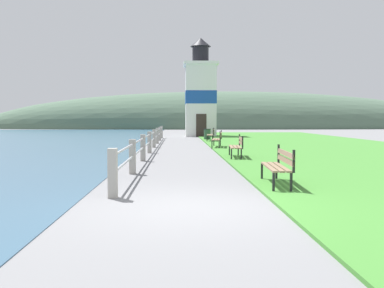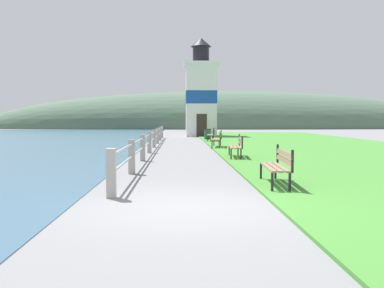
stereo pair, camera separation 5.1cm
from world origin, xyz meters
The scene contains 10 objects.
ground_plane centered at (0.00, 0.00, 0.00)m, with size 160.00×160.00×0.00m, color slate.
grass_verge centered at (7.60, 16.05, 0.03)m, with size 12.00×48.15×0.06m.
seawall_railing centered at (-1.50, 14.14, 0.57)m, with size 0.18×26.47×1.00m.
park_bench_near centered at (2.18, 2.27, 0.54)m, with size 0.60×1.96×0.94m.
park_bench_midway centered at (2.19, 9.37, 0.54)m, with size 0.62×1.95×0.94m.
park_bench_far centered at (2.00, 15.49, 0.54)m, with size 0.73×1.99×0.94m.
park_bench_by_lighthouse centered at (2.15, 21.97, 0.54)m, with size 0.67×1.87×0.94m.
lighthouse centered at (1.87, 31.03, 3.76)m, with size 3.08×3.08×8.81m.
trash_bin centered at (2.01, 24.07, 0.42)m, with size 0.54×0.54×0.84m.
distant_hillside centered at (8.00, 62.10, 0.00)m, with size 80.00×16.00×12.00m.
Camera 1 is at (-0.19, -7.58, 1.60)m, focal length 40.00 mm.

